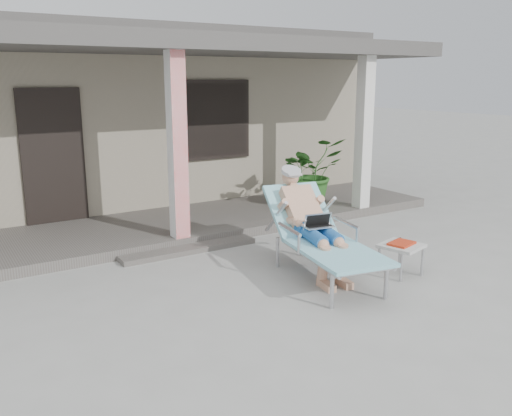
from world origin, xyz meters
TOP-DOWN VIEW (x-y plane):
  - ground at (0.00, 0.00)m, footprint 60.00×60.00m
  - house at (0.00, 6.50)m, footprint 10.40×5.40m
  - porch_deck at (0.00, 3.00)m, footprint 10.00×2.00m
  - porch_overhang at (0.00, 2.95)m, footprint 10.00×2.30m
  - porch_step at (0.00, 1.85)m, footprint 2.00×0.30m
  - lounger at (0.96, 0.23)m, footprint 1.13×2.15m
  - side_table at (1.85, -0.36)m, footprint 0.57×0.57m
  - potted_palm at (2.80, 2.70)m, footprint 1.18×1.05m

SIDE VIEW (x-z plane):
  - ground at x=0.00m, z-range 0.00..0.00m
  - porch_step at x=0.00m, z-range 0.00..0.07m
  - porch_deck at x=0.00m, z-range 0.00..0.15m
  - side_table at x=1.85m, z-range 0.14..0.56m
  - potted_palm at x=2.80m, z-range 0.15..1.38m
  - lounger at x=0.96m, z-range 0.16..1.51m
  - house at x=0.00m, z-range 0.02..3.32m
  - porch_overhang at x=0.00m, z-range 1.36..4.21m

